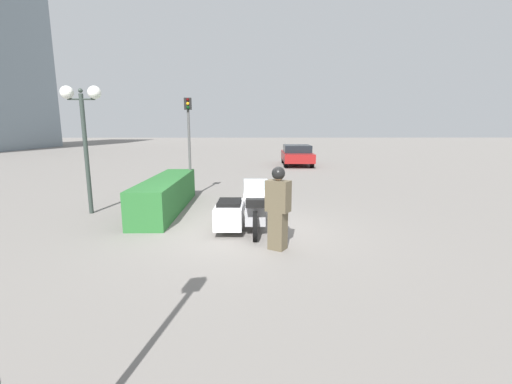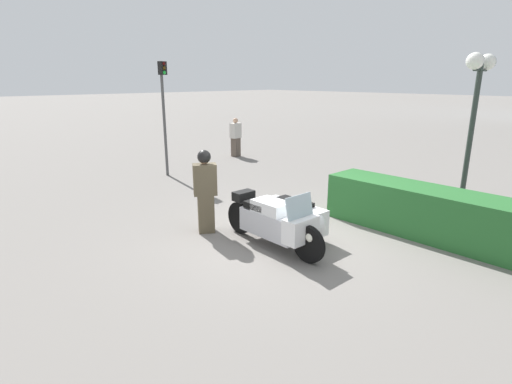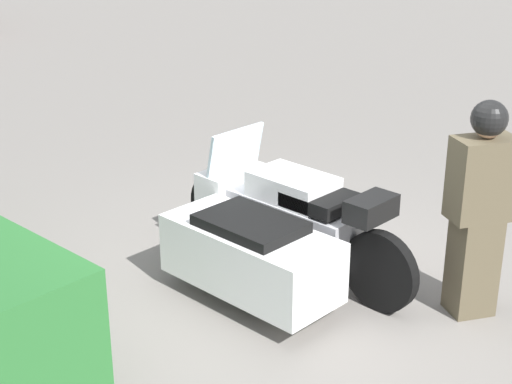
% 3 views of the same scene
% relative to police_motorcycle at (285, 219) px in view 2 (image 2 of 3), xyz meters
% --- Properties ---
extents(ground_plane, '(160.00, 160.00, 0.00)m').
position_rel_police_motorcycle_xyz_m(ground_plane, '(-0.23, 0.06, -0.47)').
color(ground_plane, slate).
extents(police_motorcycle, '(2.51, 1.32, 1.16)m').
position_rel_police_motorcycle_xyz_m(police_motorcycle, '(0.00, 0.00, 0.00)').
color(police_motorcycle, black).
rests_on(police_motorcycle, ground).
extents(officer_rider, '(0.49, 0.55, 1.72)m').
position_rel_police_motorcycle_xyz_m(officer_rider, '(-1.51, -0.77, 0.44)').
color(officer_rider, brown).
rests_on(officer_rider, ground).
extents(hedge_bush_curbside, '(4.69, 0.97, 0.99)m').
position_rel_police_motorcycle_xyz_m(hedge_bush_curbside, '(1.94, 2.36, 0.02)').
color(hedge_bush_curbside, '#28662D').
rests_on(hedge_bush_curbside, ground).
extents(twin_lamp_post, '(0.36, 1.12, 3.63)m').
position_rel_police_motorcycle_xyz_m(twin_lamp_post, '(1.60, 4.50, 2.40)').
color(twin_lamp_post, '#2D3833').
rests_on(twin_lamp_post, ground).
extents(traffic_light_far, '(0.22, 0.29, 3.60)m').
position_rel_police_motorcycle_xyz_m(traffic_light_far, '(-6.47, 1.31, 1.88)').
color(traffic_light_far, '#4C4C4C').
rests_on(traffic_light_far, ground).
extents(pedestrian_bystander, '(0.33, 0.48, 1.56)m').
position_rel_police_motorcycle_xyz_m(pedestrian_bystander, '(-7.53, 5.15, 0.31)').
color(pedestrian_bystander, brown).
rests_on(pedestrian_bystander, ground).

